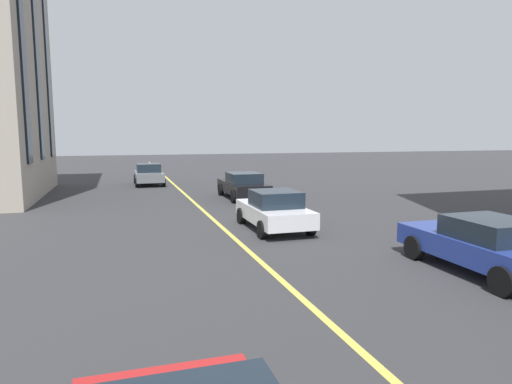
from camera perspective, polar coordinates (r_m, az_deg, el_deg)
lane_centre_line at (r=16.37m, az=-4.55°, el=-4.39°), size 80.00×0.16×0.01m
car_white_near at (r=15.67m, az=2.36°, el=-2.32°), size 3.90×1.89×1.40m
car_grey_parked_a at (r=30.58m, az=-13.61°, el=2.23°), size 3.90×1.89×1.40m
car_black_mid at (r=23.28m, az=-1.65°, el=0.88°), size 4.40×1.95×1.37m
car_blue_oncoming at (r=12.12m, az=27.33°, el=-6.01°), size 4.40×1.95×1.37m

